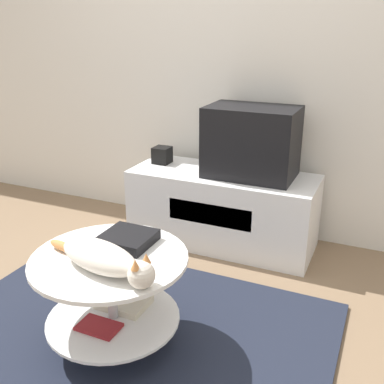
% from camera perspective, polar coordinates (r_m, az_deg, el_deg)
% --- Properties ---
extents(ground_plane, '(12.00, 12.00, 0.00)m').
position_cam_1_polar(ground_plane, '(2.21, -8.96, -18.75)').
color(ground_plane, '#7F664C').
extents(wall_back, '(8.00, 0.05, 2.60)m').
position_cam_1_polar(wall_back, '(3.08, 5.71, 18.74)').
color(wall_back, silver).
rests_on(wall_back, ground_plane).
extents(rug, '(1.85, 1.48, 0.02)m').
position_cam_1_polar(rug, '(2.21, -8.98, -18.55)').
color(rug, '#1E2333').
rests_on(rug, ground_plane).
extents(tv_stand, '(1.21, 0.47, 0.49)m').
position_cam_1_polar(tv_stand, '(2.99, 3.88, -2.10)').
color(tv_stand, white).
rests_on(tv_stand, ground_plane).
extents(tv, '(0.55, 0.36, 0.44)m').
position_cam_1_polar(tv, '(2.81, 7.55, 6.31)').
color(tv, black).
rests_on(tv, tv_stand).
extents(speaker, '(0.11, 0.11, 0.11)m').
position_cam_1_polar(speaker, '(3.10, -3.82, 4.70)').
color(speaker, black).
rests_on(speaker, tv_stand).
extents(coffee_table, '(0.67, 0.67, 0.45)m').
position_cam_1_polar(coffee_table, '(2.04, -10.11, -12.00)').
color(coffee_table, '#B2B2B7').
rests_on(coffee_table, rug).
extents(dvd_box, '(0.22, 0.21, 0.05)m').
position_cam_1_polar(dvd_box, '(2.04, -8.16, -5.90)').
color(dvd_box, black).
rests_on(dvd_box, coffee_table).
extents(cat, '(0.59, 0.25, 0.13)m').
position_cam_1_polar(cat, '(1.83, -11.05, -8.28)').
color(cat, silver).
rests_on(cat, coffee_table).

